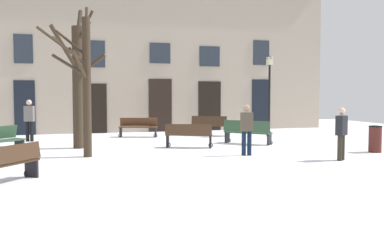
{
  "coord_description": "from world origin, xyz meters",
  "views": [
    {
      "loc": [
        -4.46,
        -13.55,
        1.98
      ],
      "look_at": [
        0.0,
        1.69,
        1.01
      ],
      "focal_mm": 40.53,
      "sensor_mm": 36.0,
      "label": 1
    }
  ],
  "objects": [
    {
      "name": "person_strolling",
      "position": [
        3.35,
        -2.57,
        0.86
      ],
      "size": [
        0.44,
        0.39,
        1.57
      ],
      "rotation": [
        0.0,
        0.0,
        0.55
      ],
      "color": "#2D271E",
      "rests_on": "ground"
    },
    {
      "name": "ground_plane",
      "position": [
        0.0,
        0.0,
        0.0
      ],
      "size": [
        30.94,
        30.94,
        0.0
      ],
      "primitive_type": "plane",
      "color": "white"
    },
    {
      "name": "bench_far_corner",
      "position": [
        -5.64,
        -3.32,
        0.44
      ],
      "size": [
        1.28,
        1.46,
        0.87
      ],
      "rotation": [
        0.0,
        0.0,
        4.05
      ],
      "color": "#3D2819",
      "rests_on": "ground"
    },
    {
      "name": "person_by_shop_door",
      "position": [
        -5.9,
        5.46,
        0.96
      ],
      "size": [
        0.43,
        0.33,
        1.72
      ],
      "rotation": [
        0.0,
        0.0,
        2.83
      ],
      "color": "black",
      "rests_on": "ground"
    },
    {
      "name": "person_crossing_plaza",
      "position": [
        1.08,
        -0.83,
        0.89
      ],
      "size": [
        0.42,
        0.3,
        1.62
      ],
      "rotation": [
        0.0,
        0.0,
        2.92
      ],
      "color": "black",
      "rests_on": "ground"
    },
    {
      "name": "bench_near_lamp",
      "position": [
        2.37,
        2.08,
        0.48
      ],
      "size": [
        1.63,
        1.66,
        0.93
      ],
      "rotation": [
        0.0,
        0.0,
        2.34
      ],
      "color": "#2D4C33",
      "rests_on": "ground"
    },
    {
      "name": "streetlamp",
      "position": [
        4.62,
        4.72,
        2.28
      ],
      "size": [
        0.3,
        0.3,
        3.73
      ],
      "color": "black",
      "rests_on": "ground"
    },
    {
      "name": "bench_back_to_back_left",
      "position": [
        -0.16,
        1.56,
        0.47
      ],
      "size": [
        1.75,
        1.07,
        0.88
      ],
      "rotation": [
        0.0,
        0.0,
        2.75
      ],
      "color": "#3D2819",
      "rests_on": "ground"
    },
    {
      "name": "bench_facing_shops",
      "position": [
        2.0,
        5.6,
        0.48
      ],
      "size": [
        1.7,
        1.23,
        0.94
      ],
      "rotation": [
        0.0,
        0.0,
        2.65
      ],
      "color": "#3D2819",
      "rests_on": "ground"
    },
    {
      "name": "tree_left_of_center",
      "position": [
        -4.0,
        2.61,
        2.51
      ],
      "size": [
        1.94,
        2.08,
        5.08
      ],
      "color": "#382B1E",
      "rests_on": "ground"
    },
    {
      "name": "building_facade",
      "position": [
        0.0,
        8.65,
        4.19
      ],
      "size": [
        19.34,
        0.6,
        8.31
      ],
      "color": "tan",
      "rests_on": "ground"
    },
    {
      "name": "litter_bin",
      "position": [
        5.54,
        -1.36,
        0.45
      ],
      "size": [
        0.45,
        0.45,
        0.89
      ],
      "color": "#4C1E19",
      "rests_on": "ground"
    },
    {
      "name": "bench_back_to_back_right",
      "position": [
        -1.29,
        6.0,
        0.46
      ],
      "size": [
        1.79,
        0.95,
        0.88
      ],
      "rotation": [
        0.0,
        0.0,
        5.98
      ],
      "color": "#51331E",
      "rests_on": "ground"
    },
    {
      "name": "tree_foreground",
      "position": [
        -3.89,
        0.28,
        2.4
      ],
      "size": [
        1.55,
        2.15,
        4.78
      ],
      "color": "#382B1E",
      "rests_on": "ground"
    }
  ]
}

